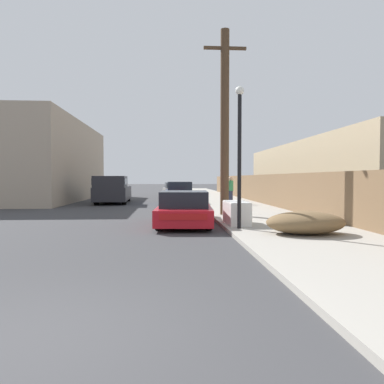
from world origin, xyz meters
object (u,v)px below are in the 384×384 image
(parked_sports_car_red, at_px, (184,210))
(brush_pile, at_px, (306,223))
(discarded_fridge, at_px, (236,213))
(utility_pole, at_px, (225,121))
(street_lamp, at_px, (239,146))
(car_parked_far, at_px, (174,190))
(pickup_truck, at_px, (112,190))
(pedestrian, at_px, (230,190))
(car_parked_mid, at_px, (179,194))

(parked_sports_car_red, height_order, brush_pile, parked_sports_car_red)
(discarded_fridge, bearing_deg, utility_pole, 87.20)
(street_lamp, bearing_deg, car_parked_far, 94.11)
(utility_pole, height_order, brush_pile, utility_pole)
(discarded_fridge, height_order, brush_pile, discarded_fridge)
(parked_sports_car_red, distance_m, street_lamp, 3.19)
(discarded_fridge, bearing_deg, car_parked_far, 93.54)
(pickup_truck, xyz_separation_m, brush_pile, (7.47, -15.10, -0.48))
(brush_pile, bearing_deg, pickup_truck, 116.30)
(discarded_fridge, height_order, utility_pole, utility_pole)
(street_lamp, bearing_deg, parked_sports_car_red, 131.70)
(car_parked_far, distance_m, pickup_truck, 9.72)
(car_parked_far, distance_m, utility_pole, 18.57)
(parked_sports_car_red, xyz_separation_m, pedestrian, (3.23, 9.43, 0.40))
(car_parked_mid, xyz_separation_m, car_parked_far, (-0.19, 9.63, -0.06))
(car_parked_far, bearing_deg, brush_pile, -86.80)
(utility_pole, distance_m, street_lamp, 4.68)
(car_parked_far, bearing_deg, street_lamp, -90.41)
(discarded_fridge, bearing_deg, car_parked_mid, 96.41)
(pickup_truck, bearing_deg, car_parked_mid, 166.69)
(street_lamp, relative_size, pedestrian, 2.63)
(discarded_fridge, bearing_deg, brush_pile, -59.60)
(parked_sports_car_red, bearing_deg, pedestrian, 74.59)
(utility_pole, distance_m, brush_pile, 6.91)
(car_parked_far, relative_size, pickup_truck, 0.72)
(car_parked_mid, relative_size, car_parked_far, 1.06)
(car_parked_mid, bearing_deg, discarded_fridge, -82.79)
(pedestrian, bearing_deg, pickup_truck, 160.72)
(brush_pile, bearing_deg, parked_sports_car_red, 136.45)
(parked_sports_car_red, relative_size, pedestrian, 2.69)
(pedestrian, bearing_deg, car_parked_far, 105.98)
(pedestrian, bearing_deg, street_lamp, -98.26)
(utility_pole, xyz_separation_m, brush_pile, (1.38, -5.70, -3.65))
(street_lamp, relative_size, brush_pile, 1.98)
(car_parked_mid, distance_m, pickup_truck, 4.51)
(discarded_fridge, height_order, pickup_truck, pickup_truck)
(car_parked_mid, height_order, street_lamp, street_lamp)
(street_lamp, xyz_separation_m, pedestrian, (1.63, 11.23, -1.69))
(discarded_fridge, height_order, car_parked_far, car_parked_far)
(discarded_fridge, distance_m, pickup_truck, 14.04)
(discarded_fridge, distance_m, brush_pile, 2.83)
(brush_pile, relative_size, pedestrian, 1.33)
(car_parked_mid, relative_size, pedestrian, 2.74)
(car_parked_mid, height_order, car_parked_far, car_parked_mid)
(utility_pole, relative_size, brush_pile, 3.56)
(pickup_truck, distance_m, brush_pile, 16.85)
(utility_pole, bearing_deg, street_lamp, -92.91)
(discarded_fridge, bearing_deg, street_lamp, -97.60)
(parked_sports_car_red, distance_m, brush_pile, 4.43)
(pickup_truck, xyz_separation_m, street_lamp, (5.86, -13.85, 1.74))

